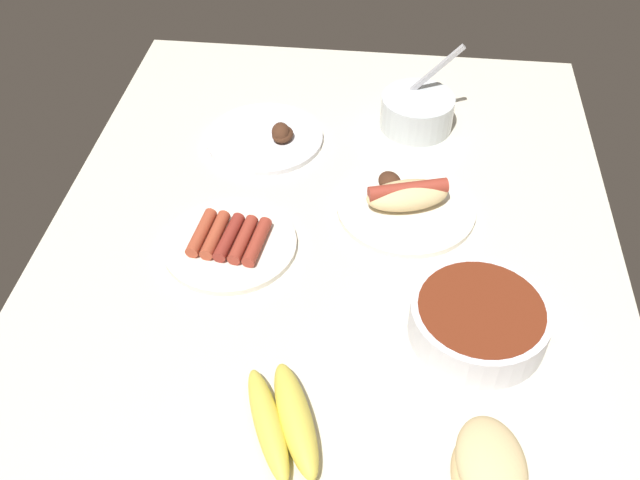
% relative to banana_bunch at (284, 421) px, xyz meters
% --- Properties ---
extents(ground_plane, '(1.20, 0.90, 0.03)m').
position_rel_banana_bunch_xyz_m(ground_plane, '(0.32, -0.02, -0.03)').
color(ground_plane, silver).
extents(banana_bunch, '(0.18, 0.13, 0.04)m').
position_rel_banana_bunch_xyz_m(banana_bunch, '(0.00, 0.00, 0.00)').
color(banana_bunch, '#E5D14C').
rests_on(banana_bunch, ground_plane).
extents(plate_sausages, '(0.21, 0.21, 0.03)m').
position_rel_banana_bunch_xyz_m(plate_sausages, '(0.31, 0.13, -0.01)').
color(plate_sausages, white).
rests_on(plate_sausages, ground_plane).
extents(plate_hotdog_assembled, '(0.23, 0.23, 0.06)m').
position_rel_banana_bunch_xyz_m(plate_hotdog_assembled, '(0.42, -0.14, 0.00)').
color(plate_hotdog_assembled, white).
rests_on(plate_hotdog_assembled, ground_plane).
extents(bowl_coleslaw, '(0.13, 0.14, 0.15)m').
position_rel_banana_bunch_xyz_m(bowl_coleslaw, '(0.66, -0.15, 0.02)').
color(bowl_coleslaw, silver).
rests_on(bowl_coleslaw, ground_plane).
extents(plate_grilled_meat, '(0.21, 0.21, 0.04)m').
position_rel_banana_bunch_xyz_m(plate_grilled_meat, '(0.58, 0.12, -0.01)').
color(plate_grilled_meat, white).
rests_on(plate_grilled_meat, ground_plane).
extents(bowl_chili, '(0.19, 0.19, 0.06)m').
position_rel_banana_bunch_xyz_m(bowl_chili, '(0.18, -0.24, 0.01)').
color(bowl_chili, white).
rests_on(bowl_chili, ground_plane).
extents(bread_stack, '(0.13, 0.09, 0.07)m').
position_rel_banana_bunch_xyz_m(bread_stack, '(-0.05, -0.24, 0.02)').
color(bread_stack, '#DBB77A').
rests_on(bread_stack, ground_plane).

